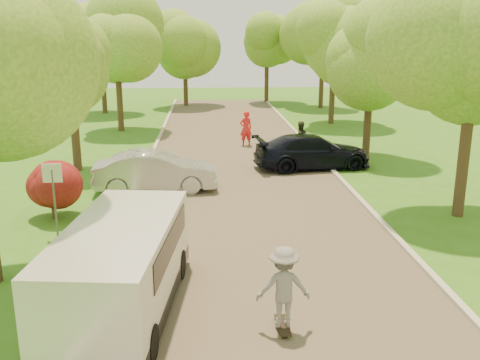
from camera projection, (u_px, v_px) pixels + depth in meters
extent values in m
plane|color=#336919|center=(269.00, 292.00, 12.27)|extent=(100.00, 100.00, 0.00)
cube|color=#4C4438|center=(244.00, 193.00, 19.97)|extent=(8.00, 60.00, 0.01)
cube|color=#B2AD9E|center=(135.00, 194.00, 19.70)|extent=(0.18, 60.00, 0.12)
cube|color=#B2AD9E|center=(351.00, 190.00, 20.21)|extent=(0.18, 60.00, 0.12)
cylinder|color=#59595E|center=(55.00, 203.00, 15.50)|extent=(0.06, 0.06, 2.00)
cube|color=white|center=(52.00, 173.00, 15.26)|extent=(0.55, 0.04, 0.55)
cylinder|color=#382619|center=(53.00, 209.00, 17.08)|extent=(0.12, 0.12, 0.70)
sphere|color=#590F0F|center=(51.00, 186.00, 16.88)|extent=(1.70, 1.70, 1.70)
cylinder|color=#382619|center=(75.00, 135.00, 22.98)|extent=(0.36, 0.36, 3.15)
sphere|color=#467D22|center=(70.00, 68.00, 22.23)|extent=(4.20, 4.20, 4.20)
sphere|color=#467D22|center=(84.00, 52.00, 22.11)|extent=(3.15, 3.15, 3.15)
cylinder|color=#382619|center=(120.00, 100.00, 32.54)|extent=(0.36, 0.36, 3.83)
sphere|color=#467D22|center=(116.00, 43.00, 31.67)|extent=(4.80, 4.80, 4.80)
sphere|color=#467D22|center=(128.00, 30.00, 31.52)|extent=(3.60, 3.60, 3.60)
cylinder|color=#382619|center=(464.00, 159.00, 17.01)|extent=(0.36, 0.36, 3.83)
sphere|color=#467D22|center=(476.00, 48.00, 16.12)|extent=(5.00, 5.00, 5.00)
cylinder|color=#382619|center=(368.00, 122.00, 25.71)|extent=(0.36, 0.36, 3.38)
sphere|color=#467D22|center=(372.00, 58.00, 24.92)|extent=(4.40, 4.40, 4.40)
sphere|color=#467D22|center=(386.00, 43.00, 24.79)|extent=(3.30, 3.30, 3.30)
cylinder|color=#382619|center=(332.00, 93.00, 35.29)|extent=(0.36, 0.36, 4.05)
sphere|color=#467D22|center=(335.00, 37.00, 34.35)|extent=(5.20, 5.20, 5.20)
sphere|color=#467D22|center=(347.00, 24.00, 34.20)|extent=(3.90, 3.90, 3.90)
cylinder|color=#382619|center=(104.00, 89.00, 40.13)|extent=(0.36, 0.36, 3.60)
sphere|color=#467D22|center=(101.00, 44.00, 39.27)|extent=(5.00, 5.00, 5.00)
sphere|color=#467D22|center=(110.00, 33.00, 39.12)|extent=(3.75, 3.75, 3.75)
cylinder|color=#382619|center=(321.00, 84.00, 43.09)|extent=(0.36, 0.36, 3.83)
sphere|color=#467D22|center=(323.00, 40.00, 42.20)|extent=(5.00, 5.00, 5.00)
sphere|color=#467D22|center=(333.00, 31.00, 42.05)|extent=(3.75, 3.75, 3.75)
cylinder|color=#382619|center=(186.00, 85.00, 44.39)|extent=(0.36, 0.36, 3.38)
sphere|color=#467D22|center=(185.00, 47.00, 43.57)|extent=(4.80, 4.80, 4.80)
sphere|color=#467D22|center=(193.00, 38.00, 43.42)|extent=(3.60, 3.60, 3.60)
cylinder|color=#382619|center=(267.00, 82.00, 46.72)|extent=(0.36, 0.36, 3.60)
sphere|color=#467D22|center=(267.00, 43.00, 45.86)|extent=(5.00, 5.00, 5.00)
sphere|color=#467D22|center=(276.00, 34.00, 45.71)|extent=(3.75, 3.75, 3.75)
cube|color=silver|center=(121.00, 266.00, 11.10)|extent=(2.60, 5.35, 1.77)
cube|color=black|center=(123.00, 299.00, 11.30)|extent=(2.64, 5.46, 0.32)
cube|color=black|center=(123.00, 242.00, 11.25)|extent=(2.47, 3.86, 0.59)
cylinder|color=black|center=(49.00, 341.00, 9.67)|extent=(0.34, 0.73, 0.71)
cylinder|color=black|center=(148.00, 344.00, 9.59)|extent=(0.34, 0.73, 0.71)
cylinder|color=black|center=(104.00, 263.00, 12.99)|extent=(0.34, 0.73, 0.71)
cylinder|color=black|center=(179.00, 264.00, 12.90)|extent=(0.34, 0.73, 0.71)
imported|color=#A9AAAE|center=(156.00, 171.00, 20.12)|extent=(4.66, 1.83, 1.51)
imported|color=black|center=(312.00, 152.00, 23.57)|extent=(5.41, 2.79, 1.50)
cube|color=black|center=(283.00, 325.00, 10.69)|extent=(0.24, 0.85, 0.02)
cylinder|color=#BFCC4C|center=(284.00, 320.00, 11.01)|extent=(0.03, 0.07, 0.07)
cylinder|color=#BFCC4C|center=(277.00, 320.00, 10.99)|extent=(0.03, 0.07, 0.07)
cylinder|color=#BFCC4C|center=(289.00, 336.00, 10.42)|extent=(0.03, 0.07, 0.07)
cylinder|color=#BFCC4C|center=(281.00, 336.00, 10.41)|extent=(0.03, 0.07, 0.07)
imported|color=gray|center=(284.00, 287.00, 10.47)|extent=(1.08, 0.63, 1.66)
imported|color=red|center=(246.00, 129.00, 28.33)|extent=(0.77, 0.61, 1.86)
imported|color=#2F351F|center=(300.00, 139.00, 25.73)|extent=(0.93, 0.78, 1.74)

